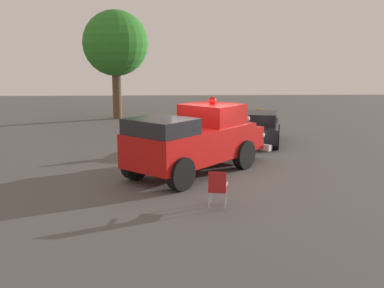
% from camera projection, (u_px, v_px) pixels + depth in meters
% --- Properties ---
extents(ground_plane, '(60.00, 60.00, 0.00)m').
position_uv_depth(ground_plane, '(208.00, 173.00, 16.21)').
color(ground_plane, '#514F4C').
extents(vintage_fire_truck, '(5.57, 5.89, 2.59)m').
position_uv_depth(vintage_fire_truck, '(196.00, 139.00, 16.07)').
color(vintage_fire_truck, black).
rests_on(vintage_fire_truck, ground).
extents(classic_hot_rod, '(2.80, 4.67, 1.46)m').
position_uv_depth(classic_hot_rod, '(259.00, 127.00, 21.56)').
color(classic_hot_rod, black).
rests_on(classic_hot_rod, ground).
extents(lawn_chair_near_truck, '(0.52, 0.50, 1.02)m').
position_uv_depth(lawn_chair_near_truck, '(179.00, 138.00, 19.56)').
color(lawn_chair_near_truck, '#B7BABF').
rests_on(lawn_chair_near_truck, ground).
extents(lawn_chair_by_car, '(0.59, 0.58, 1.02)m').
position_uv_depth(lawn_chair_by_car, '(218.00, 186.00, 12.50)').
color(lawn_chair_by_car, '#B7BABF').
rests_on(lawn_chair_by_car, ground).
extents(lawn_chair_spare, '(0.67, 0.67, 1.02)m').
position_uv_depth(lawn_chair_spare, '(259.00, 117.00, 25.96)').
color(lawn_chair_spare, '#B7BABF').
rests_on(lawn_chair_spare, ground).
extents(spectator_seated, '(0.40, 0.54, 1.29)m').
position_uv_depth(spectator_seated, '(179.00, 136.00, 19.41)').
color(spectator_seated, '#383842').
rests_on(spectator_seated, ground).
extents(spectator_standing, '(0.43, 0.61, 1.68)m').
position_uv_depth(spectator_standing, '(247.00, 133.00, 18.48)').
color(spectator_standing, '#2D334C').
rests_on(spectator_standing, ground).
extents(oak_tree_right, '(4.05, 4.05, 6.73)m').
position_uv_depth(oak_tree_right, '(115.00, 44.00, 28.71)').
color(oak_tree_right, brown).
rests_on(oak_tree_right, ground).
extents(traffic_cone, '(0.40, 0.40, 0.64)m').
position_uv_depth(traffic_cone, '(209.00, 146.00, 19.43)').
color(traffic_cone, orange).
rests_on(traffic_cone, ground).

